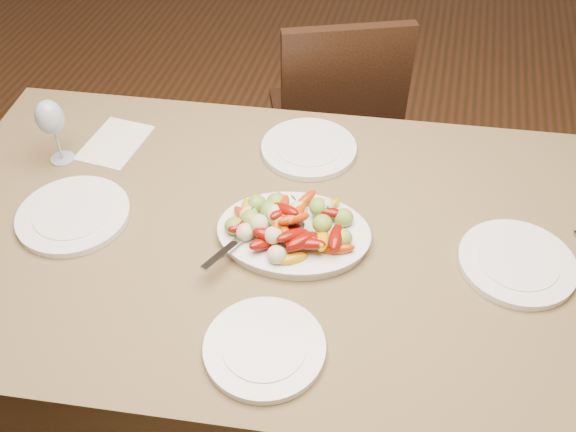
{
  "coord_description": "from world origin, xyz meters",
  "views": [
    {
      "loc": [
        0.51,
        -1.36,
        1.9
      ],
      "look_at": [
        0.25,
        -0.29,
        0.82
      ],
      "focal_mm": 40.0,
      "sensor_mm": 36.0,
      "label": 1
    }
  ],
  "objects_px": {
    "wine_glass": "(54,130)",
    "plate_left": "(74,215)",
    "dining_table": "(288,325)",
    "plate_near": "(265,348)",
    "chair_far": "(331,119)",
    "plate_far": "(309,149)",
    "serving_platter": "(294,235)",
    "plate_right": "(517,263)"
  },
  "relations": [
    {
      "from": "chair_far",
      "to": "plate_near",
      "type": "distance_m",
      "value": 1.26
    },
    {
      "from": "plate_far",
      "to": "wine_glass",
      "type": "distance_m",
      "value": 0.69
    },
    {
      "from": "dining_table",
      "to": "plate_left",
      "type": "height_order",
      "value": "plate_left"
    },
    {
      "from": "plate_far",
      "to": "dining_table",
      "type": "bearing_deg",
      "value": -86.54
    },
    {
      "from": "plate_right",
      "to": "plate_near",
      "type": "distance_m",
      "value": 0.63
    },
    {
      "from": "dining_table",
      "to": "plate_far",
      "type": "relative_size",
      "value": 6.85
    },
    {
      "from": "plate_near",
      "to": "wine_glass",
      "type": "bearing_deg",
      "value": 146.46
    },
    {
      "from": "dining_table",
      "to": "plate_left",
      "type": "bearing_deg",
      "value": -172.27
    },
    {
      "from": "serving_platter",
      "to": "plate_far",
      "type": "relative_size",
      "value": 1.34
    },
    {
      "from": "plate_left",
      "to": "wine_glass",
      "type": "bearing_deg",
      "value": 124.24
    },
    {
      "from": "chair_far",
      "to": "plate_right",
      "type": "relative_size",
      "value": 3.49
    },
    {
      "from": "serving_platter",
      "to": "plate_left",
      "type": "bearing_deg",
      "value": -173.78
    },
    {
      "from": "chair_far",
      "to": "dining_table",
      "type": "bearing_deg",
      "value": 71.88
    },
    {
      "from": "plate_right",
      "to": "plate_left",
      "type": "bearing_deg",
      "value": -174.75
    },
    {
      "from": "serving_platter",
      "to": "plate_right",
      "type": "height_order",
      "value": "serving_platter"
    },
    {
      "from": "plate_right",
      "to": "plate_far",
      "type": "relative_size",
      "value": 1.01
    },
    {
      "from": "chair_far",
      "to": "wine_glass",
      "type": "distance_m",
      "value": 1.06
    },
    {
      "from": "chair_far",
      "to": "plate_far",
      "type": "xyz_separation_m",
      "value": [
        0.03,
        -0.56,
        0.29
      ]
    },
    {
      "from": "chair_far",
      "to": "serving_platter",
      "type": "height_order",
      "value": "chair_far"
    },
    {
      "from": "chair_far",
      "to": "plate_left",
      "type": "distance_m",
      "value": 1.12
    },
    {
      "from": "plate_right",
      "to": "wine_glass",
      "type": "bearing_deg",
      "value": 175.13
    },
    {
      "from": "plate_right",
      "to": "wine_glass",
      "type": "xyz_separation_m",
      "value": [
        -1.22,
        0.1,
        0.09
      ]
    },
    {
      "from": "plate_left",
      "to": "plate_far",
      "type": "distance_m",
      "value": 0.66
    },
    {
      "from": "plate_near",
      "to": "plate_far",
      "type": "bearing_deg",
      "value": 94.5
    },
    {
      "from": "chair_far",
      "to": "wine_glass",
      "type": "height_order",
      "value": "wine_glass"
    },
    {
      "from": "plate_right",
      "to": "wine_glass",
      "type": "distance_m",
      "value": 1.23
    },
    {
      "from": "dining_table",
      "to": "plate_right",
      "type": "distance_m",
      "value": 0.67
    },
    {
      "from": "dining_table",
      "to": "serving_platter",
      "type": "xyz_separation_m",
      "value": [
        0.02,
        -0.01,
        0.39
      ]
    },
    {
      "from": "chair_far",
      "to": "serving_platter",
      "type": "distance_m",
      "value": 0.95
    },
    {
      "from": "chair_far",
      "to": "plate_right",
      "type": "distance_m",
      "value": 1.08
    },
    {
      "from": "plate_right",
      "to": "chair_far",
      "type": "bearing_deg",
      "value": 124.7
    },
    {
      "from": "plate_right",
      "to": "dining_table",
      "type": "bearing_deg",
      "value": -177.22
    },
    {
      "from": "wine_glass",
      "to": "plate_left",
      "type": "bearing_deg",
      "value": -55.76
    },
    {
      "from": "serving_platter",
      "to": "plate_near",
      "type": "relative_size",
      "value": 1.41
    },
    {
      "from": "plate_left",
      "to": "plate_near",
      "type": "relative_size",
      "value": 1.1
    },
    {
      "from": "plate_near",
      "to": "wine_glass",
      "type": "xyz_separation_m",
      "value": [
        -0.71,
        0.47,
        0.09
      ]
    },
    {
      "from": "chair_far",
      "to": "plate_left",
      "type": "xyz_separation_m",
      "value": [
        -0.49,
        -0.96,
        0.29
      ]
    },
    {
      "from": "serving_platter",
      "to": "plate_left",
      "type": "height_order",
      "value": "serving_platter"
    },
    {
      "from": "dining_table",
      "to": "chair_far",
      "type": "distance_m",
      "value": 0.89
    },
    {
      "from": "dining_table",
      "to": "plate_near",
      "type": "relative_size",
      "value": 7.19
    },
    {
      "from": "serving_platter",
      "to": "plate_left",
      "type": "xyz_separation_m",
      "value": [
        -0.56,
        -0.06,
        -0.0
      ]
    },
    {
      "from": "chair_far",
      "to": "plate_right",
      "type": "height_order",
      "value": "chair_far"
    }
  ]
}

